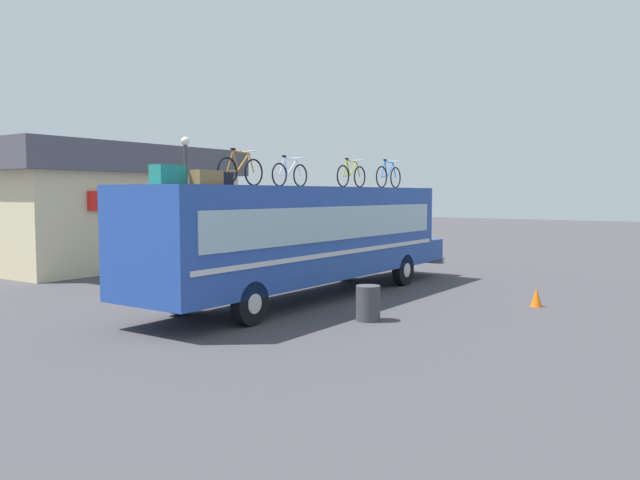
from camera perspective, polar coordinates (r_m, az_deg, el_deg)
name	(u,v)px	position (r m, az deg, el deg)	size (l,w,h in m)	color
ground_plane	(304,299)	(17.98, -1.50, -5.36)	(120.00, 120.00, 0.00)	#423F44
bus	(307,234)	(17.90, -1.18, 0.59)	(13.04, 2.62, 3.19)	#23479E
luggage_bag_1	(168,175)	(14.26, -13.67, 5.77)	(0.73, 0.39, 0.44)	#1E7F66
luggage_bag_2	(207,178)	(14.50, -10.25, 5.60)	(0.76, 0.32, 0.34)	olive
luggage_bag_3	(220,179)	(15.34, -9.11, 5.49)	(0.50, 0.44, 0.32)	black
rooftop_bicycle_1	(241,170)	(15.79, -7.23, 6.29)	(1.68, 0.44, 0.93)	black
rooftop_bicycle_2	(290,174)	(17.76, -2.75, 6.03)	(1.63, 0.44, 0.88)	black
rooftop_bicycle_3	(351,175)	(19.36, 2.87, 5.90)	(1.65, 0.44, 0.89)	black
rooftop_bicycle_4	(389,176)	(21.42, 6.26, 5.78)	(1.72, 0.44, 0.96)	black
roadside_building	(95,204)	(28.62, -19.78, 3.06)	(10.79, 8.05, 4.93)	beige
trash_bin	(368,303)	(14.89, 4.39, -5.75)	(0.57, 0.57, 0.84)	#3F3F47
traffic_cone	(536,297)	(17.64, 19.07, -4.95)	(0.31, 0.31, 0.50)	orange
street_lamp	(186,193)	(23.26, -12.07, 4.16)	(0.31, 0.31, 5.04)	#38383D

